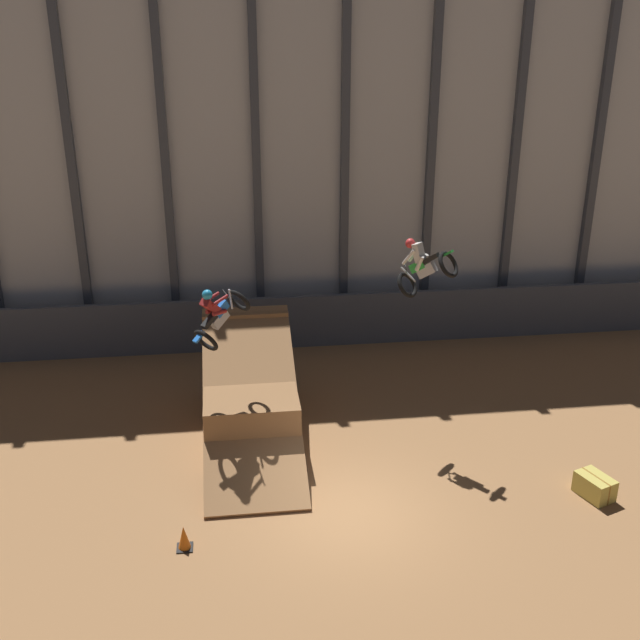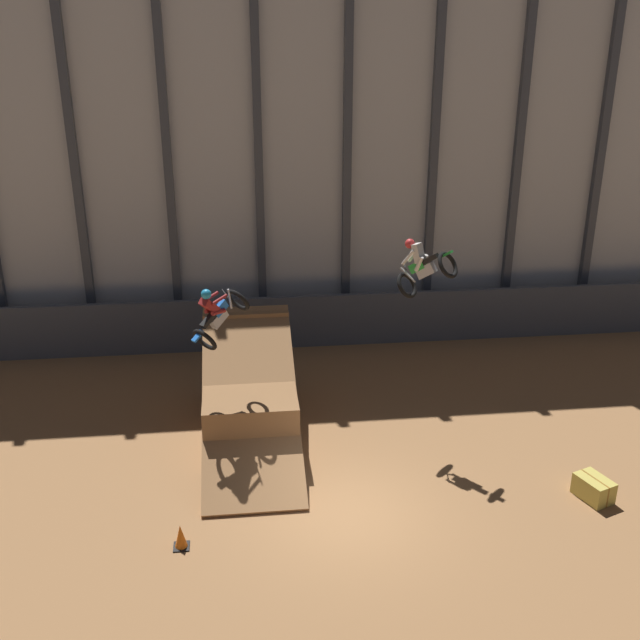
% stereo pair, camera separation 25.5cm
% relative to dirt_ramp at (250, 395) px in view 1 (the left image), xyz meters
% --- Properties ---
extents(ground_plane, '(60.00, 60.00, 0.00)m').
position_rel_dirt_ramp_xyz_m(ground_plane, '(2.19, -4.46, -1.01)').
color(ground_plane, '#996B42').
extents(arena_back_wall, '(32.00, 0.40, 12.97)m').
position_rel_dirt_ramp_xyz_m(arena_back_wall, '(2.19, 6.70, 5.48)').
color(arena_back_wall, silver).
rests_on(arena_back_wall, ground_plane).
extents(lower_barrier, '(31.36, 0.20, 1.91)m').
position_rel_dirt_ramp_xyz_m(lower_barrier, '(2.19, 5.48, -0.05)').
color(lower_barrier, '#474C56').
rests_on(lower_barrier, ground_plane).
extents(dirt_ramp, '(2.55, 6.40, 3.02)m').
position_rel_dirt_ramp_xyz_m(dirt_ramp, '(0.00, 0.00, 0.00)').
color(dirt_ramp, olive).
rests_on(dirt_ramp, ground_plane).
extents(rider_bike_left_air, '(1.71, 1.69, 1.70)m').
position_rel_dirt_ramp_xyz_m(rider_bike_left_air, '(-0.73, -1.35, 3.02)').
color(rider_bike_left_air, black).
extents(rider_bike_right_air, '(1.71, 1.66, 1.67)m').
position_rel_dirt_ramp_xyz_m(rider_bike_right_air, '(4.63, -0.97, 3.94)').
color(rider_bike_right_air, black).
extents(traffic_cone_near_ramp, '(0.36, 0.36, 0.58)m').
position_rel_dirt_ramp_xyz_m(traffic_cone_near_ramp, '(-1.68, -5.25, -0.72)').
color(traffic_cone_near_ramp, black).
rests_on(traffic_cone_near_ramp, ground_plane).
extents(hay_bale_trackside, '(0.88, 1.05, 0.57)m').
position_rel_dirt_ramp_xyz_m(hay_bale_trackside, '(8.26, -4.52, -0.73)').
color(hay_bale_trackside, '#CCB751').
rests_on(hay_bale_trackside, ground_plane).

